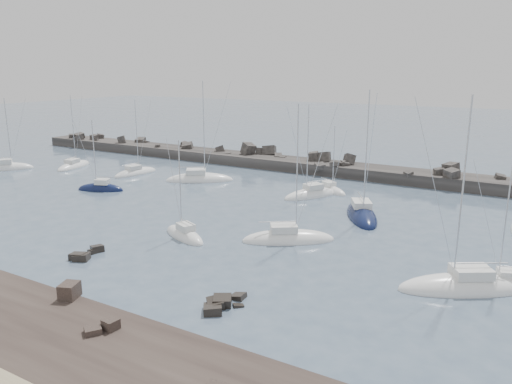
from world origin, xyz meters
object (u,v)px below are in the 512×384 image
Objects in this scene: sailboat_3 at (136,173)px; sailboat_9 at (505,285)px; sailboat_0 at (8,169)px; sailboat_8 at (362,216)px; sailboat_6 at (311,195)px; sailboat_4 at (200,180)px; sailboat_7 at (288,240)px; sailboat_11 at (463,288)px; sailboat_2 at (101,189)px; sailboat_1 at (74,167)px; sailboat_13 at (330,191)px; sailboat_5 at (185,236)px.

sailboat_3 is 60.03m from sailboat_9.
sailboat_8 is at bearing 3.46° from sailboat_0.
sailboat_6 is 10.96m from sailboat_8.
sailboat_4 reaches higher than sailboat_0.
sailboat_7 is at bearing -7.95° from sailboat_0.
sailboat_11 reaches higher than sailboat_7.
sailboat_2 is at bearing -71.64° from sailboat_3.
sailboat_4 reaches higher than sailboat_2.
sailboat_11 reaches higher than sailboat_8.
sailboat_1 is 1.00× the size of sailboat_6.
sailboat_4 is 1.62× the size of sailboat_13.
sailboat_9 is at bearing -6.62° from sailboat_0.
sailboat_6 is at bearing 143.87° from sailboat_9.
sailboat_0 reaches higher than sailboat_2.
sailboat_7 is (9.94, 4.47, 0.00)m from sailboat_5.
sailboat_9 is at bearing 37.86° from sailboat_11.
sailboat_1 is 19.98m from sailboat_2.
sailboat_13 is at bearing 129.32° from sailboat_8.
sailboat_13 is at bearing 13.97° from sailboat_0.
sailboat_3 is 40.66m from sailboat_7.
sailboat_0 is at bearing -139.04° from sailboat_1.
sailboat_3 is at bearing 108.36° from sailboat_2.
sailboat_0 reaches higher than sailboat_9.
sailboat_8 is (62.90, 3.80, -0.01)m from sailboat_0.
sailboat_11 reaches higher than sailboat_4.
sailboat_11 is (-2.88, -2.24, 0.01)m from sailboat_9.
sailboat_2 is 33.31m from sailboat_13.
sailboat_2 is 1.08× the size of sailboat_13.
sailboat_7 is 22.33m from sailboat_13.
sailboat_3 is 12.40m from sailboat_4.
sailboat_1 is at bearing -175.04° from sailboat_3.
sailboat_9 is at bearing 6.61° from sailboat_5.
sailboat_11 is (17.42, -3.20, 0.01)m from sailboat_7.
sailboat_8 is at bearing 141.79° from sailboat_9.
sailboat_9 is at bearing -36.13° from sailboat_6.
sailboat_1 is at bearing -174.57° from sailboat_4.
sailboat_8 is (37.16, 6.38, -0.00)m from sailboat_2.
sailboat_5 is (14.80, -22.46, -0.00)m from sailboat_4.
sailboat_13 is at bearing 7.84° from sailboat_1.
sailboat_13 is at bearing 77.97° from sailboat_5.
sailboat_5 is at bearing -155.78° from sailboat_7.
sailboat_0 is at bearing -159.10° from sailboat_3.
sailboat_2 is 30.43m from sailboat_6.
sailboat_11 is at bearing -142.14° from sailboat_9.
sailboat_8 is (13.68, 16.53, 0.01)m from sailboat_5.
sailboat_3 is 34.41m from sailboat_5.
sailboat_8 is at bearing -6.48° from sailboat_3.
sailboat_1 is at bearing 176.39° from sailboat_8.
sailboat_2 is 1.00× the size of sailboat_5.
sailboat_4 is at bearing 143.98° from sailboat_7.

